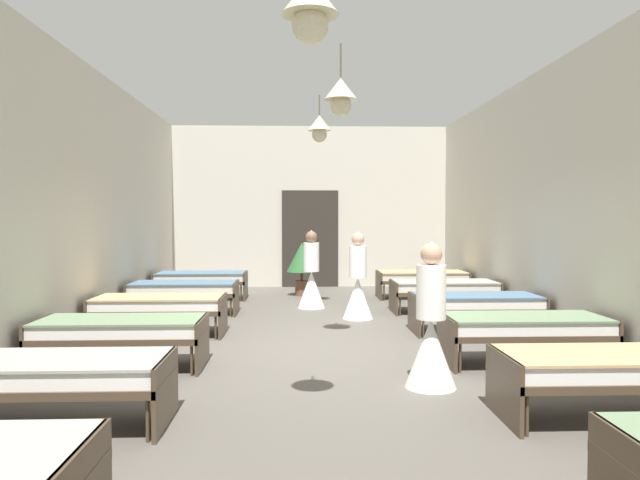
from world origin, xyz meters
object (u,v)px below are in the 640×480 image
Objects in this scene: bed_left_row_3 at (159,305)px; nurse_near_aisle at (311,280)px; bed_left_row_5 at (201,279)px; bed_left_row_1 at (51,374)px; bed_left_row_2 at (121,330)px; bed_right_row_2 at (525,327)px; bed_right_row_3 at (476,304)px; bed_right_row_4 at (444,288)px; bed_left_row_4 at (184,290)px; nurse_mid_aisle at (358,288)px; bed_right_row_1 at (611,369)px; nurse_far_aisle at (431,336)px; potted_plant at (302,260)px; bed_right_row_5 at (422,278)px.

bed_left_row_3 is 1.28× the size of nurse_near_aisle.
bed_left_row_1 is at bearing -90.00° from bed_left_row_5.
bed_right_row_2 is at bearing 0.00° from bed_left_row_2.
bed_left_row_2 is at bearing -90.00° from bed_left_row_5.
bed_right_row_3 is 1.90m from bed_right_row_4.
nurse_mid_aisle is (3.06, -0.60, 0.09)m from bed_left_row_4.
bed_right_row_1 is 1.00× the size of bed_right_row_3.
bed_right_row_1 is at bearing -22.01° from bed_left_row_2.
nurse_far_aisle is (-1.32, -0.89, 0.09)m from bed_right_row_2.
potted_plant is at bearing -111.62° from nurse_mid_aisle.
bed_left_row_1 is 6.04m from bed_right_row_3.
nurse_near_aisle is at bearing 110.86° from bed_right_row_1.
nurse_near_aisle reaches higher than bed_right_row_1.
nurse_mid_aisle reaches higher than bed_right_row_2.
bed_left_row_3 is 4.80m from potted_plant.
bed_right_row_2 is 7.39m from bed_left_row_5.
bed_right_row_1 is at bearing -58.27° from bed_left_row_5.
bed_left_row_1 is at bearing -104.75° from potted_plant.
bed_left_row_5 is at bearing 129.51° from bed_right_row_2.
bed_left_row_5 is at bearing -167.12° from potted_plant.
bed_right_row_1 is at bearing -50.49° from bed_left_row_4.
bed_left_row_2 is 5.70m from bed_left_row_5.
bed_left_row_5 is 2.63m from nurse_near_aisle.
bed_right_row_2 is (4.70, 1.90, 0.00)m from bed_left_row_1.
bed_right_row_5 is at bearing 50.49° from bed_left_row_2.
bed_left_row_2 is 1.00× the size of bed_left_row_3.
nurse_mid_aisle is at bearing -123.23° from bed_right_row_5.
bed_left_row_5 is at bearing 90.00° from bed_left_row_3.
bed_left_row_4 is 5.78m from nurse_far_aisle.
bed_right_row_3 is at bearing 90.00° from bed_right_row_2.
bed_left_row_2 is 1.00× the size of bed_right_row_4.
bed_right_row_3 is at bearing -90.00° from bed_right_row_5.
potted_plant reaches higher than bed_left_row_5.
nurse_near_aisle is 1.43m from nurse_mid_aisle.
bed_right_row_1 is at bearing -90.00° from bed_right_row_5.
bed_right_row_2 is 1.60m from nurse_far_aisle.
potted_plant reaches higher than bed_left_row_3.
bed_right_row_1 is 1.28× the size of nurse_mid_aisle.
bed_left_row_1 and bed_right_row_3 have the same top height.
bed_left_row_2 is at bearing 7.37° from nurse_mid_aisle.
bed_left_row_3 is at bearing -157.99° from bed_right_row_4.
nurse_mid_aisle is (-1.64, 5.10, 0.09)m from bed_right_row_1.
bed_right_row_5 is (0.00, 7.60, 0.00)m from bed_right_row_1.
bed_right_row_2 is 1.00× the size of bed_right_row_5.
nurse_far_aisle reaches higher than bed_right_row_5.
nurse_near_aisle reaches higher than bed_left_row_3.
bed_left_row_1 is 1.90m from bed_left_row_2.
bed_left_row_2 is at bearing 180.00° from bed_right_row_2.
nurse_near_aisle reaches higher than bed_right_row_2.
bed_right_row_5 is (4.70, 0.00, 0.00)m from bed_left_row_5.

